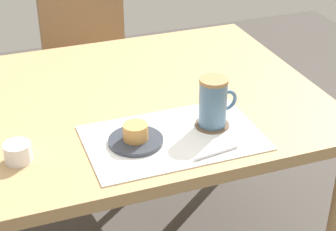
{
  "coord_description": "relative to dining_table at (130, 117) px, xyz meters",
  "views": [
    {
      "loc": [
        -0.41,
        -1.47,
        1.51
      ],
      "look_at": [
        0.04,
        -0.23,
        0.76
      ],
      "focal_mm": 60.0,
      "sensor_mm": 36.0,
      "label": 1
    }
  ],
  "objects": [
    {
      "name": "dining_table",
      "position": [
        0.0,
        0.0,
        0.0
      ],
      "size": [
        1.16,
        0.91,
        0.71
      ],
      "color": "tan",
      "rests_on": "ground_plane"
    },
    {
      "name": "wooden_chair",
      "position": [
        0.07,
        0.76,
        -0.13
      ],
      "size": [
        0.48,
        0.48,
        0.91
      ],
      "rotation": [
        0.0,
        0.0,
        3.29
      ],
      "color": "#997047",
      "rests_on": "ground_plane"
    },
    {
      "name": "placemat",
      "position": [
        0.04,
        -0.27,
        0.07
      ],
      "size": [
        0.47,
        0.29,
        0.0
      ],
      "primitive_type": "cube",
      "color": "white",
      "rests_on": "dining_table"
    },
    {
      "name": "pastry_plate",
      "position": [
        -0.06,
        -0.26,
        0.08
      ],
      "size": [
        0.15,
        0.15,
        0.01
      ],
      "primitive_type": "cylinder",
      "color": "#333842",
      "rests_on": "placemat"
    },
    {
      "name": "pastry",
      "position": [
        -0.06,
        -0.26,
        0.11
      ],
      "size": [
        0.07,
        0.07,
        0.04
      ],
      "primitive_type": "cylinder",
      "color": "tan",
      "rests_on": "pastry_plate"
    },
    {
      "name": "coffee_coaster",
      "position": [
        0.17,
        -0.25,
        0.08
      ],
      "size": [
        0.1,
        0.1,
        0.0
      ],
      "primitive_type": "cylinder",
      "color": "brown",
      "rests_on": "placemat"
    },
    {
      "name": "coffee_mug",
      "position": [
        0.17,
        -0.25,
        0.15
      ],
      "size": [
        0.11,
        0.08,
        0.14
      ],
      "color": "slate",
      "rests_on": "coffee_coaster"
    },
    {
      "name": "teaspoon",
      "position": [
        0.12,
        -0.39,
        0.08
      ],
      "size": [
        0.13,
        0.03,
        0.01
      ],
      "primitive_type": "cylinder",
      "rotation": [
        0.0,
        1.57,
        0.14
      ],
      "color": "silver",
      "rests_on": "placemat"
    },
    {
      "name": "sugar_bowl",
      "position": [
        -0.36,
        -0.23,
        0.1
      ],
      "size": [
        0.07,
        0.07,
        0.05
      ],
      "primitive_type": "cylinder",
      "color": "white",
      "rests_on": "dining_table"
    }
  ]
}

